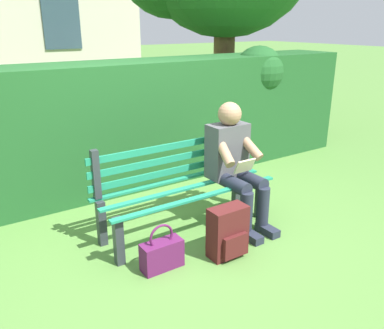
# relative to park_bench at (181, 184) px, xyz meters

# --- Properties ---
(ground) EXTENTS (60.00, 60.00, 0.00)m
(ground) POSITION_rel_park_bench_xyz_m (0.00, 0.09, -0.43)
(ground) COLOR #517F38
(park_bench) EXTENTS (1.66, 0.52, 0.86)m
(park_bench) POSITION_rel_park_bench_xyz_m (0.00, 0.00, 0.00)
(park_bench) COLOR #2D3338
(park_bench) RESTS_ON ground
(person_seated) EXTENTS (0.44, 0.73, 1.16)m
(person_seated) POSITION_rel_park_bench_xyz_m (-0.48, 0.19, 0.18)
(person_seated) COLOR #4C4C51
(person_seated) RESTS_ON ground
(hedge_backdrop) EXTENTS (6.38, 0.82, 1.55)m
(hedge_backdrop) POSITION_rel_park_bench_xyz_m (-0.13, -1.31, 0.32)
(hedge_backdrop) COLOR #1E5123
(hedge_backdrop) RESTS_ON ground
(backpack) EXTENTS (0.33, 0.24, 0.44)m
(backpack) POSITION_rel_park_bench_xyz_m (-0.05, 0.65, -0.22)
(backpack) COLOR #4C1919
(backpack) RESTS_ON ground
(handbag) EXTENTS (0.33, 0.14, 0.39)m
(handbag) POSITION_rel_park_bench_xyz_m (0.50, 0.51, -0.30)
(handbag) COLOR #59194C
(handbag) RESTS_ON ground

